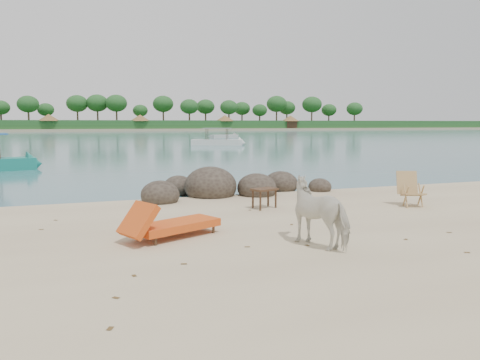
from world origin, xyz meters
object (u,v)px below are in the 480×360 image
at_px(cow, 322,213).
at_px(lounge_chair, 176,222).
at_px(side_table, 264,199).
at_px(boulders, 225,188).
at_px(deck_chair, 414,190).

height_order(cow, lounge_chair, cow).
bearing_deg(lounge_chair, side_table, 14.31).
height_order(boulders, cow, cow).
bearing_deg(side_table, lounge_chair, -158.08).
relative_size(lounge_chair, deck_chair, 2.32).
relative_size(boulders, deck_chair, 6.76).
bearing_deg(cow, lounge_chair, -53.98).
xyz_separation_m(boulders, lounge_chair, (-2.60, -4.94, 0.10)).
relative_size(boulders, side_table, 9.74).
bearing_deg(deck_chair, side_table, -173.42).
bearing_deg(lounge_chair, boulders, 37.75).
distance_m(side_table, deck_chair, 4.05).
xyz_separation_m(cow, lounge_chair, (-2.39, 1.54, -0.29)).
bearing_deg(lounge_chair, deck_chair, -14.56).
xyz_separation_m(side_table, deck_chair, (3.90, -1.10, 0.21)).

